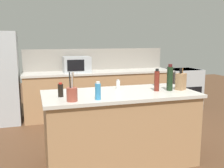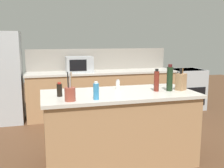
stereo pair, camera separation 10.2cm
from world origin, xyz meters
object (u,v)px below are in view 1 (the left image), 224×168
at_px(dish_soap_bottle, 98,91).
at_px(wine_bottle, 170,78).
at_px(microwave, 77,64).
at_px(utensil_crock, 72,94).
at_px(salt_shaker, 118,85).
at_px(soy_sauce_bottle, 61,90).
at_px(knife_block, 181,81).
at_px(vinegar_bottle, 157,81).
at_px(pepper_grinder, 156,78).
at_px(range_oven, 182,88).

xyz_separation_m(dish_soap_bottle, wine_bottle, (1.03, 0.23, 0.07)).
xyz_separation_m(microwave, utensil_crock, (-0.47, -2.50, -0.08)).
relative_size(microwave, salt_shaker, 4.06).
bearing_deg(soy_sauce_bottle, salt_shaker, 16.88).
distance_m(microwave, knife_block, 2.49).
height_order(knife_block, utensil_crock, utensil_crock).
distance_m(vinegar_bottle, wine_bottle, 0.18).
bearing_deg(utensil_crock, dish_soap_bottle, -0.70).
height_order(microwave, knife_block, microwave).
bearing_deg(wine_bottle, salt_shaker, 156.28).
height_order(dish_soap_bottle, vinegar_bottle, vinegar_bottle).
height_order(soy_sauce_bottle, pepper_grinder, pepper_grinder).
relative_size(knife_block, pepper_grinder, 1.31).
distance_m(utensil_crock, vinegar_bottle, 1.17).
distance_m(vinegar_bottle, salt_shaker, 0.52).
bearing_deg(vinegar_bottle, microwave, 106.70).
xyz_separation_m(knife_block, soy_sauce_bottle, (-1.58, 0.03, -0.03)).
relative_size(utensil_crock, pepper_grinder, 1.45).
bearing_deg(vinegar_bottle, salt_shaker, 150.51).
bearing_deg(soy_sauce_bottle, pepper_grinder, 14.20).
xyz_separation_m(microwave, soy_sauce_bottle, (-0.56, -2.24, -0.08)).
bearing_deg(dish_soap_bottle, salt_shaker, 51.32).
height_order(knife_block, wine_bottle, wine_bottle).
height_order(knife_block, dish_soap_bottle, knife_block).
distance_m(utensil_crock, wine_bottle, 1.34).
distance_m(wine_bottle, pepper_grinder, 0.40).
relative_size(utensil_crock, vinegar_bottle, 1.10).
xyz_separation_m(wine_bottle, soy_sauce_bottle, (-1.41, 0.03, -0.08)).
height_order(microwave, dish_soap_bottle, microwave).
height_order(dish_soap_bottle, pepper_grinder, pepper_grinder).
xyz_separation_m(soy_sauce_bottle, pepper_grinder, (1.41, 0.36, 0.02)).
bearing_deg(salt_shaker, dish_soap_bottle, -128.68).
xyz_separation_m(knife_block, pepper_grinder, (-0.17, 0.39, -0.01)).
relative_size(dish_soap_bottle, wine_bottle, 0.58).
bearing_deg(vinegar_bottle, soy_sauce_bottle, 179.40).
height_order(range_oven, knife_block, knife_block).
xyz_separation_m(dish_soap_bottle, vinegar_bottle, (0.85, 0.25, 0.04)).
distance_m(utensil_crock, pepper_grinder, 1.46).
relative_size(range_oven, utensil_crock, 2.87).
height_order(range_oven, pepper_grinder, pepper_grinder).
height_order(range_oven, soy_sauce_bottle, soy_sauce_bottle).
bearing_deg(vinegar_bottle, knife_block, -2.74).
relative_size(dish_soap_bottle, salt_shaker, 1.52).
bearing_deg(microwave, utensil_crock, -100.58).
height_order(dish_soap_bottle, wine_bottle, wine_bottle).
bearing_deg(wine_bottle, pepper_grinder, 89.76).
bearing_deg(wine_bottle, knife_block, 1.56).
distance_m(microwave, dish_soap_bottle, 2.51).
distance_m(vinegar_bottle, soy_sauce_bottle, 1.24).
relative_size(knife_block, utensil_crock, 0.91).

